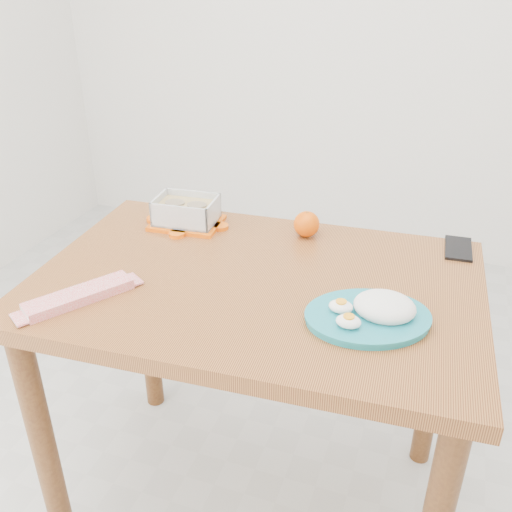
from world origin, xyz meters
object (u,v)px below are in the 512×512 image
(dining_table, at_px, (256,320))
(smartphone, at_px, (458,248))
(rice_plate, at_px, (373,311))
(food_container, at_px, (186,212))
(orange_fruit, at_px, (307,224))

(dining_table, relative_size, smartphone, 8.18)
(dining_table, xyz_separation_m, rice_plate, (0.29, -0.08, 0.14))
(dining_table, distance_m, food_container, 0.39)
(dining_table, height_order, rice_plate, rice_plate)
(smartphone, bearing_deg, dining_table, -147.85)
(dining_table, height_order, smartphone, smartphone)
(rice_plate, bearing_deg, orange_fruit, 101.64)
(orange_fruit, xyz_separation_m, rice_plate, (0.24, -0.34, -0.01))
(food_container, xyz_separation_m, orange_fruit, (0.34, 0.04, -0.00))
(rice_plate, height_order, smartphone, rice_plate)
(dining_table, bearing_deg, orange_fruit, 75.54)
(orange_fruit, height_order, smartphone, orange_fruit)
(rice_plate, relative_size, smartphone, 2.57)
(food_container, bearing_deg, rice_plate, -32.37)
(rice_plate, xyz_separation_m, smartphone, (0.16, 0.40, -0.02))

